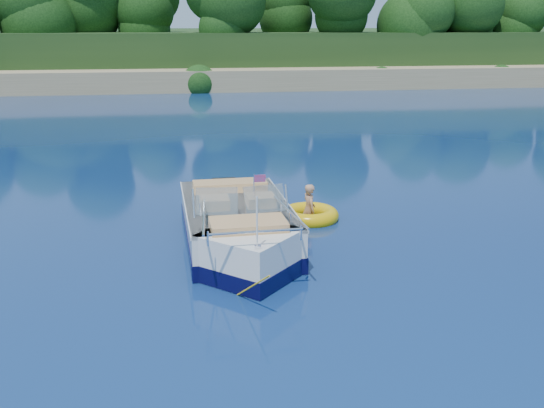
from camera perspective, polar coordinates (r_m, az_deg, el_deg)
The scene contains 6 objects.
ground at distance 10.13m, azimuth -0.71°, elevation -10.65°, with size 160.00×160.00×0.00m, color #0A1747.
shoreline at distance 72.80m, azimuth -7.93°, elevation 13.55°, with size 170.00×59.00×6.00m.
treeline at distance 49.96m, azimuth -7.57°, elevation 17.49°, with size 150.00×7.12×8.19m.
motorboat at distance 12.93m, azimuth -3.11°, elevation -2.55°, with size 2.38×6.24×2.08m.
tow_tube at distance 14.99m, azimuth 3.54°, elevation -1.07°, with size 1.57×1.57×0.38m.
boy at distance 14.92m, azimuth 3.44°, elevation -1.55°, with size 0.49×0.32×1.34m, color tan.
Camera 1 is at (-1.24, -8.93, 4.64)m, focal length 40.00 mm.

